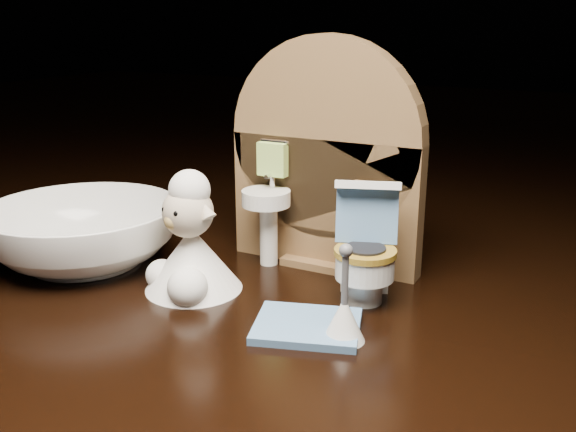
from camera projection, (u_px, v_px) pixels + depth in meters
name	position (u px, v px, depth m)	size (l,w,h in m)	color
backdrop_panel	(324.00, 168.00, 0.42)	(0.13, 0.05, 0.15)	brown
toy_toilet	(365.00, 256.00, 0.38)	(0.04, 0.05, 0.07)	white
bath_mat	(307.00, 326.00, 0.34)	(0.06, 0.05, 0.00)	#547DAA
toilet_brush	(344.00, 316.00, 0.33)	(0.02, 0.02, 0.05)	white
plush_lamb	(190.00, 249.00, 0.39)	(0.06, 0.06, 0.08)	white
ceramic_bowl	(83.00, 234.00, 0.43)	(0.13, 0.13, 0.04)	white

